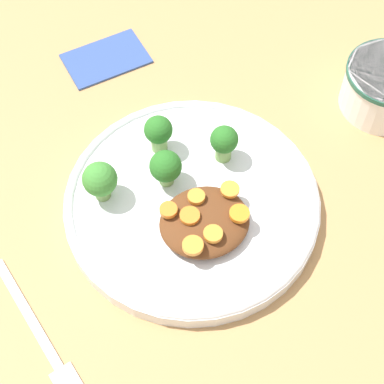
% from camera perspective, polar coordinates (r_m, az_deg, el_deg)
% --- Properties ---
extents(ground_plane, '(4.00, 4.00, 0.00)m').
position_cam_1_polar(ground_plane, '(0.73, -0.00, -1.46)').
color(ground_plane, tan).
extents(plate, '(0.29, 0.29, 0.02)m').
position_cam_1_polar(plate, '(0.72, -0.00, -0.93)').
color(plate, white).
rests_on(plate, ground_plane).
extents(stew_mound, '(0.10, 0.09, 0.02)m').
position_cam_1_polar(stew_mound, '(0.69, 1.30, -2.61)').
color(stew_mound, '#5B3319').
rests_on(stew_mound, plate).
extents(broccoli_floret_0, '(0.04, 0.04, 0.05)m').
position_cam_1_polar(broccoli_floret_0, '(0.70, -2.36, 2.21)').
color(broccoli_floret_0, '#7FA85B').
rests_on(broccoli_floret_0, plate).
extents(broccoli_floret_1, '(0.03, 0.03, 0.05)m').
position_cam_1_polar(broccoli_floret_1, '(0.73, -3.00, 5.34)').
color(broccoli_floret_1, '#7FA85B').
rests_on(broccoli_floret_1, plate).
extents(broccoli_floret_2, '(0.04, 0.04, 0.05)m').
position_cam_1_polar(broccoli_floret_2, '(0.70, -8.18, 1.04)').
color(broccoli_floret_2, '#759E51').
rests_on(broccoli_floret_2, plate).
extents(broccoli_floret_3, '(0.03, 0.03, 0.05)m').
position_cam_1_polar(broccoli_floret_3, '(0.72, 2.87, 4.48)').
color(broccoli_floret_3, '#759E51').
rests_on(broccoli_floret_3, plate).
extents(carrot_slice_0, '(0.02, 0.02, 0.01)m').
position_cam_1_polar(carrot_slice_0, '(0.68, 4.24, -1.93)').
color(carrot_slice_0, orange).
rests_on(carrot_slice_0, stew_mound).
extents(carrot_slice_1, '(0.02, 0.02, 0.01)m').
position_cam_1_polar(carrot_slice_1, '(0.66, 1.87, -3.75)').
color(carrot_slice_1, orange).
rests_on(carrot_slice_1, stew_mound).
extents(carrot_slice_2, '(0.02, 0.02, 0.01)m').
position_cam_1_polar(carrot_slice_2, '(0.68, 0.13, -0.51)').
color(carrot_slice_2, orange).
rests_on(carrot_slice_2, stew_mound).
extents(carrot_slice_3, '(0.02, 0.02, 0.00)m').
position_cam_1_polar(carrot_slice_3, '(0.69, 3.39, 0.23)').
color(carrot_slice_3, orange).
rests_on(carrot_slice_3, stew_mound).
extents(carrot_slice_4, '(0.02, 0.02, 0.00)m').
position_cam_1_polar(carrot_slice_4, '(0.67, -0.20, -2.12)').
color(carrot_slice_4, orange).
rests_on(carrot_slice_4, stew_mound).
extents(carrot_slice_5, '(0.02, 0.02, 0.01)m').
position_cam_1_polar(carrot_slice_5, '(0.66, 0.08, -4.79)').
color(carrot_slice_5, orange).
rests_on(carrot_slice_5, stew_mound).
extents(carrot_slice_6, '(0.02, 0.02, 0.01)m').
position_cam_1_polar(carrot_slice_6, '(0.68, -2.10, -1.60)').
color(carrot_slice_6, orange).
rests_on(carrot_slice_6, stew_mound).
extents(fork, '(0.06, 0.20, 0.01)m').
position_cam_1_polar(fork, '(0.67, -12.50, -13.73)').
color(fork, silver).
rests_on(fork, ground_plane).
extents(napkin, '(0.11, 0.08, 0.01)m').
position_cam_1_polar(napkin, '(0.88, -7.66, 11.74)').
color(napkin, '#334C8C').
rests_on(napkin, ground_plane).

